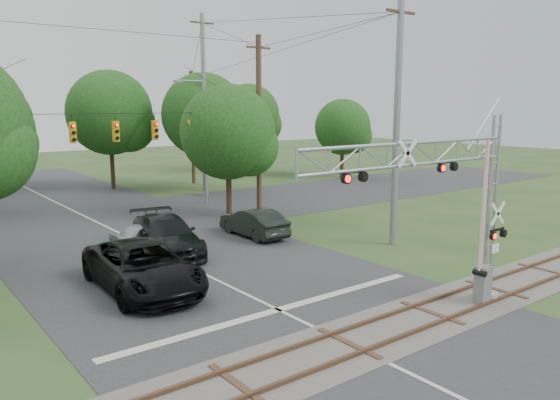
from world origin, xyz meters
TOP-DOWN VIEW (x-y plane):
  - ground at (0.00, 0.00)m, footprint 160.00×160.00m
  - road_main at (0.00, 10.00)m, footprint 14.00×90.00m
  - road_cross at (0.00, 24.00)m, footprint 90.00×12.00m
  - railroad_track at (0.00, 2.00)m, footprint 90.00×3.20m
  - crossing_gantry at (3.97, 1.64)m, footprint 9.59×0.87m
  - traffic_signal_span at (0.88, 20.00)m, footprint 19.34×0.36m
  - pickup_black at (-2.86, 10.42)m, footprint 3.46×6.91m
  - car_dark at (0.24, 14.79)m, footprint 3.68×6.63m
  - sedan_silver at (0.09, 15.91)m, footprint 4.24×1.73m
  - suv_dark at (5.62, 15.09)m, footprint 1.74×4.76m
  - streetlight at (8.41, 25.43)m, footprint 2.40×0.25m
  - utility_poles at (3.34, 22.47)m, footprint 24.97×26.59m
  - treeline at (1.82, 31.89)m, footprint 57.00×30.71m

SIDE VIEW (x-z plane):
  - ground at x=0.00m, z-range 0.00..0.00m
  - road_main at x=0.00m, z-range 0.00..0.02m
  - road_cross at x=0.00m, z-range 0.00..0.02m
  - railroad_track at x=0.00m, z-range -0.05..0.11m
  - sedan_silver at x=0.09m, z-range 0.00..1.44m
  - suv_dark at x=5.62m, z-range 0.00..1.56m
  - car_dark at x=0.24m, z-range 0.00..1.82m
  - pickup_black at x=-2.86m, z-range 0.00..1.88m
  - crossing_gantry at x=3.97m, z-range 0.78..7.56m
  - streetlight at x=8.41m, z-range 0.53..9.51m
  - traffic_signal_span at x=0.88m, z-range 0.00..11.50m
  - treeline at x=1.82m, z-range 0.78..10.85m
  - utility_poles at x=3.34m, z-range -1.01..12.98m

